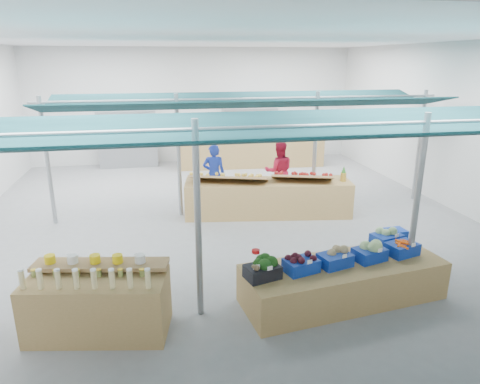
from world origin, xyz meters
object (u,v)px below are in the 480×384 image
(bottle_shelf, at_px, (99,302))
(vendor_right, at_px, (279,171))
(crate_stack, at_px, (393,242))
(vendor_left, at_px, (214,175))
(fruit_counter, at_px, (268,198))
(veg_counter, at_px, (343,282))

(bottle_shelf, xyz_separation_m, vendor_right, (4.21, 5.32, 0.35))
(crate_stack, height_order, vendor_left, vendor_left)
(crate_stack, bearing_deg, fruit_counter, 123.54)
(vendor_left, xyz_separation_m, vendor_right, (1.80, 0.00, 0.00))
(veg_counter, height_order, crate_stack, veg_counter)
(crate_stack, xyz_separation_m, vendor_right, (-1.24, 3.87, 0.55))
(vendor_right, bearing_deg, veg_counter, 93.91)
(bottle_shelf, xyz_separation_m, veg_counter, (3.77, 0.09, -0.15))
(bottle_shelf, bearing_deg, veg_counter, 12.14)
(veg_counter, height_order, vendor_right, vendor_right)
(vendor_right, bearing_deg, fruit_counter, 70.08)
(fruit_counter, bearing_deg, veg_counter, -79.06)
(crate_stack, bearing_deg, veg_counter, -141.04)
(bottle_shelf, xyz_separation_m, vendor_left, (2.41, 5.32, 0.35))
(vendor_left, bearing_deg, fruit_counter, 146.18)
(crate_stack, relative_size, vendor_right, 0.33)
(vendor_left, relative_size, vendor_right, 1.00)
(bottle_shelf, bearing_deg, vendor_left, 76.39)
(vendor_left, bearing_deg, vendor_right, -171.31)
(vendor_left, bearing_deg, crate_stack, 136.80)
(vendor_right, bearing_deg, crate_stack, 116.43)
(veg_counter, bearing_deg, vendor_left, 97.14)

